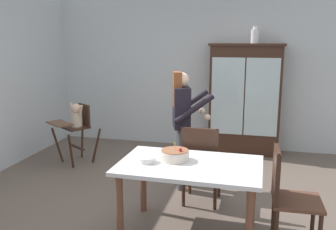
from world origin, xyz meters
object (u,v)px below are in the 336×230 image
Objects in this scene: china_cabinet at (245,99)px; dining_chair_right_end at (286,191)px; high_chair_with_toddler at (76,122)px; dining_table at (190,173)px; ceramic_vase at (255,36)px; birthday_cake at (175,155)px; dining_chair_far_side at (201,160)px; adult_person at (182,116)px; serving_bowl at (147,160)px.

dining_chair_right_end is (0.50, -2.91, -0.38)m from china_cabinet.
high_chair_with_toddler reaches higher than dining_table.
birthday_cake is at bearing -103.70° from ceramic_vase.
dining_chair_far_side is (-0.40, -2.23, -0.38)m from china_cabinet.
adult_person is at bearing 15.86° from high_chair_with_toddler.
dining_table is at bearing -98.02° from china_cabinet.
birthday_cake is at bearing 159.00° from dining_table.
dining_table is at bearing 177.75° from adult_person.
adult_person is 1.09m from birthday_cake.
adult_person is 0.71m from dining_chair_far_side.
dining_table is at bearing -21.00° from birthday_cake.
ceramic_vase reaches higher than adult_person.
dining_chair_right_end is (0.38, -2.91, -1.42)m from ceramic_vase.
china_cabinet is 1.33× the size of dining_table.
dining_chair_far_side is at bearing 59.20° from serving_bowl.
adult_person is (1.81, -0.58, 0.31)m from high_chair_with_toddler.
high_chair_with_toddler is at bearing -154.99° from china_cabinet.
birthday_cake is 1.10m from dining_chair_right_end.
dining_table is at bearing 90.21° from dining_chair_far_side.
high_chair_with_toddler is 2.72m from dining_table.
high_chair_with_toddler is 5.28× the size of serving_bowl.
ceramic_vase is at bearing 76.30° from birthday_cake.
ceramic_vase is 2.20m from adult_person.
ceramic_vase is at bearing -43.26° from adult_person.
birthday_cake is at bearing 170.24° from adult_person.
birthday_cake is at bearing -6.46° from high_chair_with_toddler.
china_cabinet is 2.93m from dining_table.
dining_chair_far_side is (2.13, -1.05, -0.10)m from high_chair_with_toddler.
dining_chair_far_side is at bearing -100.05° from china_cabinet.
adult_person reaches higher than dining_chair_right_end.
china_cabinet is at bearing -98.82° from dining_chair_far_side.
high_chair_with_toddler is (-2.53, -1.18, -0.28)m from china_cabinet.
birthday_cake is 0.29× the size of dining_chair_far_side.
adult_person reaches higher than serving_bowl.
serving_bowl is at bearing -171.74° from dining_table.
dining_chair_right_end is (1.22, -1.15, -0.41)m from adult_person.
serving_bowl is 0.19× the size of dining_chair_far_side.
high_chair_with_toddler is 0.62× the size of adult_person.
high_chair_with_toddler is at bearing -155.91° from ceramic_vase.
adult_person is at bearing 105.51° from dining_table.
ceramic_vase reaches higher than dining_table.
ceramic_vase is 0.96× the size of birthday_cake.
serving_bowl is (1.70, -1.77, 0.11)m from high_chair_with_toddler.
dining_chair_far_side is at bearing -163.21° from adult_person.
birthday_cake reaches higher than serving_bowl.
ceramic_vase reaches higher than china_cabinet.
serving_bowl is (-0.10, -1.19, -0.20)m from adult_person.
dining_chair_right_end is at bearing -1.29° from dining_table.
ceramic_vase reaches higher than dining_chair_right_end.
china_cabinet is at bearing 78.58° from birthday_cake.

